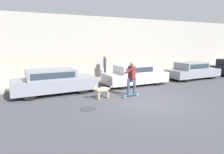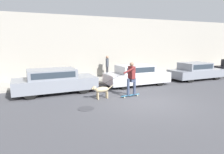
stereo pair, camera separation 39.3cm
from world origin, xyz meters
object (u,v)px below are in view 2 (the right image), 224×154
parked_car_2 (196,71)px  skateboarder (131,77)px  parked_car_0 (55,81)px  fire_hydrant (94,81)px  dog (101,90)px  parked_car_1 (136,75)px  pedestrian_with_bag (107,66)px

parked_car_2 → skateboarder: 7.06m
parked_car_0 → fire_hydrant: 2.66m
fire_hydrant → dog: bearing=-101.9°
parked_car_0 → fire_hydrant: parked_car_0 is taller
parked_car_0 → skateboarder: skateboarder is taller
parked_car_1 → fire_hydrant: 2.69m
dog → parked_car_1: bearing=-151.9°
parked_car_0 → parked_car_2: 10.11m
dog → fire_hydrant: 2.92m
parked_car_0 → parked_car_1: bearing=-1.5°
dog → pedestrian_with_bag: (2.18, 4.60, 0.59)m
skateboarder → fire_hydrant: (-0.92, 3.08, -0.65)m
parked_car_1 → skateboarder: size_ratio=1.72×
parked_car_1 → skateboarder: skateboarder is taller
parked_car_0 → dog: (1.92, -2.05, -0.21)m
dog → skateboarder: size_ratio=0.49×
skateboarder → pedestrian_with_bag: (0.66, 4.82, 0.04)m
pedestrian_with_bag → fire_hydrant: size_ratio=2.49×
parked_car_2 → fire_hydrant: bearing=173.8°
parked_car_2 → skateboarder: bearing=-161.4°
parked_car_1 → skateboarder: (-1.64, -2.27, 0.36)m
parked_car_0 → parked_car_1: size_ratio=1.06×
dog → fire_hydrant: bearing=-106.8°
fire_hydrant → parked_car_2: bearing=-6.0°
parked_car_0 → parked_car_2: bearing=-1.5°
parked_car_0 → dog: size_ratio=3.72×
parked_car_0 → pedestrian_with_bag: (4.09, 2.55, 0.38)m
dog → skateboarder: bearing=166.8°
skateboarder → pedestrian_with_bag: 4.87m
parked_car_1 → skateboarder: 2.83m
parked_car_2 → skateboarder: size_ratio=1.73×
parked_car_1 → skateboarder: bearing=-125.9°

